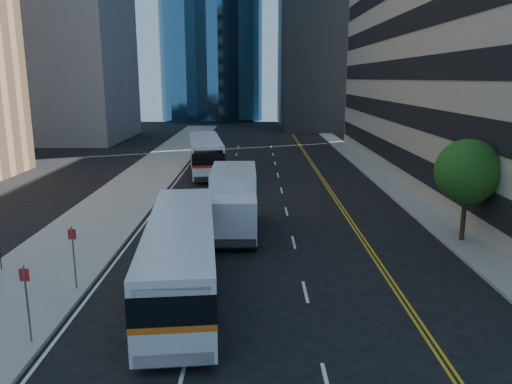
# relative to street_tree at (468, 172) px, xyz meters

# --- Properties ---
(ground) EXTENTS (160.00, 160.00, 0.00)m
(ground) POSITION_rel_street_tree_xyz_m (-9.00, -8.00, -3.64)
(ground) COLOR black
(ground) RESTS_ON ground
(sidewalk_west) EXTENTS (5.00, 90.00, 0.15)m
(sidewalk_west) POSITION_rel_street_tree_xyz_m (-19.50, 17.00, -3.57)
(sidewalk_west) COLOR gray
(sidewalk_west) RESTS_ON ground
(sidewalk_east) EXTENTS (2.00, 90.00, 0.15)m
(sidewalk_east) POSITION_rel_street_tree_xyz_m (-0.00, 17.00, -3.57)
(sidewalk_east) COLOR gray
(sidewalk_east) RESTS_ON ground
(midrise_west) EXTENTS (18.00, 18.00, 35.00)m
(midrise_west) POSITION_rel_street_tree_xyz_m (-37.00, 44.00, 13.86)
(midrise_west) COLOR gray
(midrise_west) RESTS_ON ground
(street_tree) EXTENTS (3.20, 3.20, 5.10)m
(street_tree) POSITION_rel_street_tree_xyz_m (0.00, 0.00, 0.00)
(street_tree) COLOR #332114
(street_tree) RESTS_ON sidewalk_east
(bus_front) EXTENTS (3.56, 11.41, 2.89)m
(bus_front) POSITION_rel_street_tree_xyz_m (-13.26, -6.12, -2.06)
(bus_front) COLOR silver
(bus_front) RESTS_ON ground
(bus_rear) EXTENTS (4.15, 11.94, 3.02)m
(bus_rear) POSITION_rel_street_tree_xyz_m (-14.81, 19.31, -1.99)
(bus_rear) COLOR white
(bus_rear) RESTS_ON ground
(box_truck) EXTENTS (2.53, 7.01, 3.34)m
(box_truck) POSITION_rel_street_tree_xyz_m (-11.61, 1.78, -1.88)
(box_truck) COLOR silver
(box_truck) RESTS_ON ground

